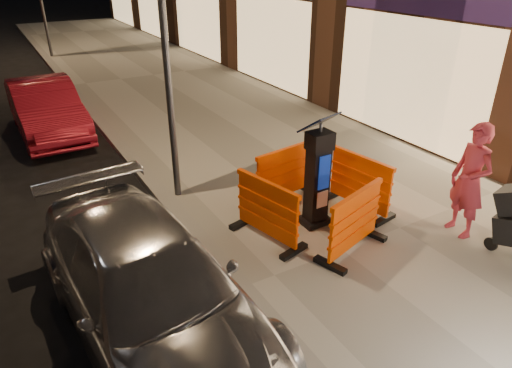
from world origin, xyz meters
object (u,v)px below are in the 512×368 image
barrier_front (355,222)px  barrier_bldgside (360,183)px  barrier_kerbside (267,211)px  parking_kiosk (318,174)px  car_red (52,134)px  man (470,181)px  car_silver (156,329)px  barrier_back (284,175)px

barrier_front → barrier_bldgside: bearing=28.5°
barrier_front → barrier_kerbside: size_ratio=1.00×
parking_kiosk → car_red: (-3.15, 7.24, -1.06)m
barrier_bldgside → man: 1.75m
barrier_front → car_silver: size_ratio=0.28×
barrier_kerbside → barrier_bldgside: 1.90m
car_silver → man: (5.00, -0.58, 1.09)m
barrier_bldgside → barrier_back: bearing=35.5°
barrier_bldgside → car_silver: 4.21m
barrier_front → barrier_back: 1.90m
barrier_back → car_silver: 3.67m
barrier_back → barrier_kerbside: same height
parking_kiosk → car_red: parking_kiosk is taller
car_red → man: bearing=-61.3°
barrier_front → barrier_kerbside: bearing=118.5°
barrier_bldgside → car_red: size_ratio=0.31×
parking_kiosk → barrier_kerbside: parking_kiosk is taller
parking_kiosk → man: bearing=-48.8°
barrier_front → car_red: barrier_front is taller
barrier_front → barrier_back: (0.00, 1.90, 0.00)m
parking_kiosk → barrier_back: parking_kiosk is taller
parking_kiosk → barrier_front: 1.03m
barrier_kerbside → barrier_front: bearing=-148.5°
car_silver → man: 5.15m
barrier_back → man: bearing=-60.2°
car_silver → man: bearing=-10.6°
parking_kiosk → car_silver: parking_kiosk is taller
car_silver → barrier_back: bearing=26.0°
barrier_kerbside → barrier_bldgside: same height
barrier_back → man: man is taller
car_red → man: 10.08m
barrier_front → car_red: size_ratio=0.31×
car_red → man: man is taller
barrier_front → car_silver: (-3.12, 0.10, -0.66)m
barrier_kerbside → man: 3.19m
barrier_front → barrier_bldgside: 1.34m
car_silver → car_red: size_ratio=1.10×
parking_kiosk → barrier_front: bearing=-101.5°
barrier_back → barrier_bldgside: bearing=-53.5°
barrier_bldgside → man: (0.93, -1.43, 0.43)m
car_silver → car_red: (-0.03, 8.09, 0.00)m
barrier_back → car_silver: size_ratio=0.28×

